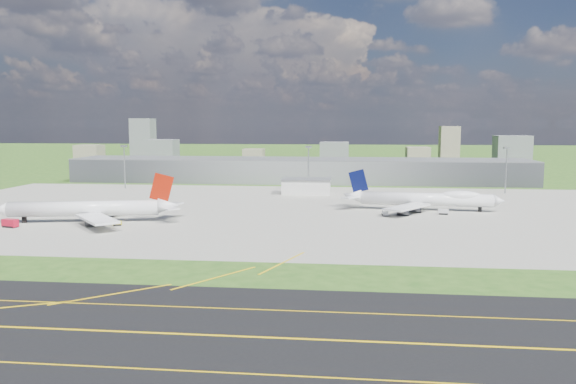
# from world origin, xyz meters

# --- Properties ---
(ground) EXTENTS (1400.00, 1400.00, 0.00)m
(ground) POSITION_xyz_m (0.00, 150.00, 0.00)
(ground) COLOR #2B561B
(ground) RESTS_ON ground
(taxiway) EXTENTS (1400.00, 60.00, 0.06)m
(taxiway) POSITION_xyz_m (0.00, -110.00, 0.03)
(taxiway) COLOR black
(taxiway) RESTS_ON ground
(apron) EXTENTS (360.00, 190.00, 0.08)m
(apron) POSITION_xyz_m (10.00, 40.00, 0.04)
(apron) COLOR gray
(apron) RESTS_ON ground
(terminal) EXTENTS (300.00, 42.00, 15.00)m
(terminal) POSITION_xyz_m (0.00, 165.00, 7.50)
(terminal) COLOR gray
(terminal) RESTS_ON ground
(ops_building) EXTENTS (26.00, 16.00, 8.00)m
(ops_building) POSITION_xyz_m (10.00, 100.00, 4.00)
(ops_building) COLOR silver
(ops_building) RESTS_ON ground
(mast_west) EXTENTS (3.50, 2.00, 25.90)m
(mast_west) POSITION_xyz_m (-100.00, 115.00, 17.71)
(mast_west) COLOR gray
(mast_west) RESTS_ON ground
(mast_center) EXTENTS (3.50, 2.00, 25.90)m
(mast_center) POSITION_xyz_m (10.00, 115.00, 17.71)
(mast_center) COLOR gray
(mast_center) RESTS_ON ground
(mast_east) EXTENTS (3.50, 2.00, 25.90)m
(mast_east) POSITION_xyz_m (120.00, 115.00, 17.71)
(mast_east) COLOR gray
(mast_east) RESTS_ON ground
(airliner_red_twin) EXTENTS (70.20, 54.02, 19.37)m
(airliner_red_twin) POSITION_xyz_m (-67.54, 1.69, 5.16)
(airliner_red_twin) COLOR white
(airliner_red_twin) RESTS_ON ground
(airliner_blue_quad) EXTENTS (69.62, 54.41, 18.17)m
(airliner_blue_quad) POSITION_xyz_m (67.39, 46.26, 5.05)
(airliner_blue_quad) COLOR white
(airliner_blue_quad) RESTS_ON ground
(crash_tender) EXTENTS (6.48, 4.02, 3.16)m
(crash_tender) POSITION_xyz_m (-92.28, -12.89, 1.58)
(crash_tender) COLOR #B20C24
(crash_tender) RESTS_ON ground
(tug_yellow) EXTENTS (3.89, 3.09, 1.71)m
(tug_yellow) POSITION_xyz_m (-54.10, -5.21, 0.90)
(tug_yellow) COLOR #CCC00C
(tug_yellow) RESTS_ON ground
(van_white_near) EXTENTS (2.57, 5.13, 2.55)m
(van_white_near) POSITION_xyz_m (48.41, 29.98, 1.29)
(van_white_near) COLOR white
(van_white_near) RESTS_ON ground
(van_white_far) EXTENTS (4.63, 2.61, 2.31)m
(van_white_far) POSITION_xyz_m (73.26, 35.06, 1.17)
(van_white_far) COLOR silver
(van_white_far) RESTS_ON ground
(bldg_far_w) EXTENTS (24.00, 20.00, 18.00)m
(bldg_far_w) POSITION_xyz_m (-220.00, 320.00, 9.00)
(bldg_far_w) COLOR gray
(bldg_far_w) RESTS_ON ground
(bldg_w) EXTENTS (28.00, 22.00, 24.00)m
(bldg_w) POSITION_xyz_m (-140.00, 300.00, 12.00)
(bldg_w) COLOR slate
(bldg_w) RESTS_ON ground
(bldg_cw) EXTENTS (20.00, 18.00, 14.00)m
(bldg_cw) POSITION_xyz_m (-60.00, 340.00, 7.00)
(bldg_cw) COLOR gray
(bldg_cw) RESTS_ON ground
(bldg_c) EXTENTS (26.00, 20.00, 22.00)m
(bldg_c) POSITION_xyz_m (20.00, 310.00, 11.00)
(bldg_c) COLOR slate
(bldg_c) RESTS_ON ground
(bldg_ce) EXTENTS (22.00, 24.00, 16.00)m
(bldg_ce) POSITION_xyz_m (100.00, 350.00, 8.00)
(bldg_ce) COLOR gray
(bldg_ce) RESTS_ON ground
(bldg_e) EXTENTS (30.00, 22.00, 28.00)m
(bldg_e) POSITION_xyz_m (180.00, 320.00, 14.00)
(bldg_e) COLOR slate
(bldg_e) RESTS_ON ground
(bldg_tall_w) EXTENTS (22.00, 20.00, 44.00)m
(bldg_tall_w) POSITION_xyz_m (-180.00, 360.00, 22.00)
(bldg_tall_w) COLOR slate
(bldg_tall_w) RESTS_ON ground
(bldg_tall_e) EXTENTS (20.00, 18.00, 36.00)m
(bldg_tall_e) POSITION_xyz_m (140.00, 410.00, 18.00)
(bldg_tall_e) COLOR gray
(bldg_tall_e) RESTS_ON ground
(tree_far_w) EXTENTS (7.20, 7.20, 8.80)m
(tree_far_w) POSITION_xyz_m (-200.00, 270.00, 5.18)
(tree_far_w) COLOR #382314
(tree_far_w) RESTS_ON ground
(tree_w) EXTENTS (6.75, 6.75, 8.25)m
(tree_w) POSITION_xyz_m (-110.00, 265.00, 4.86)
(tree_w) COLOR #382314
(tree_w) RESTS_ON ground
(tree_c) EXTENTS (8.10, 8.10, 9.90)m
(tree_c) POSITION_xyz_m (-20.00, 280.00, 5.84)
(tree_c) COLOR #382314
(tree_c) RESTS_ON ground
(tree_e) EXTENTS (7.65, 7.65, 9.35)m
(tree_e) POSITION_xyz_m (70.00, 275.00, 5.51)
(tree_e) COLOR #382314
(tree_e) RESTS_ON ground
(tree_far_e) EXTENTS (6.30, 6.30, 7.70)m
(tree_far_e) POSITION_xyz_m (160.00, 285.00, 4.53)
(tree_far_e) COLOR #382314
(tree_far_e) RESTS_ON ground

